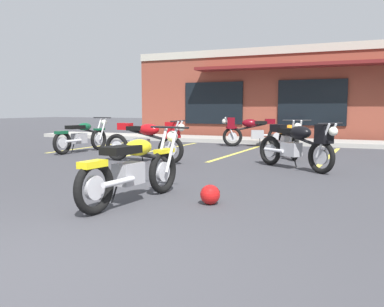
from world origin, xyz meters
name	(u,v)px	position (x,y,z in m)	size (l,w,h in m)	color
ground_plane	(216,185)	(0.00, 4.06, 0.00)	(80.00, 80.00, 0.00)	#3D3D42
sidewalk_kerb	(305,142)	(0.00, 12.63, 0.07)	(22.00, 1.80, 0.14)	#A8A59E
brick_storefront_building	(322,95)	(0.00, 16.70, 1.80)	(14.66, 6.53, 3.58)	brown
painted_stall_lines	(282,154)	(0.00, 9.03, 0.00)	(12.23, 4.80, 0.01)	#DBCC4C
motorcycle_foreground_classic	(134,168)	(-0.52, 2.42, 0.46)	(0.67, 2.11, 0.98)	black
motorcycle_black_cruiser	(251,130)	(-1.44, 10.94, 0.53)	(2.02, 1.03, 0.98)	black
motorcycle_blue_standard	(82,136)	(-5.30, 7.27, 0.46)	(0.66, 2.11, 0.98)	black
motorcycle_green_cafe_racer	(298,144)	(0.90, 6.32, 0.53)	(1.83, 1.42, 0.98)	black
motorcycle_orange_scrambler	(288,139)	(0.27, 8.45, 0.46)	(1.14, 1.98, 0.98)	black
motorcycle_cream_vintage	(147,140)	(-2.45, 6.04, 0.53)	(2.11, 0.66, 0.98)	black
helmet_on_pavement	(210,195)	(0.44, 2.72, 0.13)	(0.26, 0.26, 0.26)	#B71414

